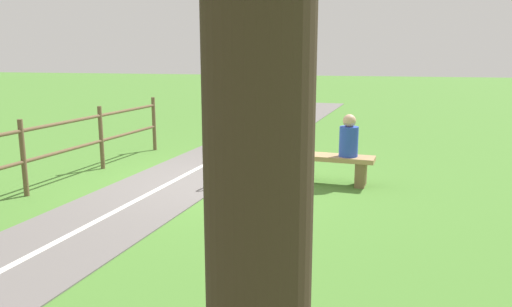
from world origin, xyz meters
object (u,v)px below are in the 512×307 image
bench (323,163)px  person_seated (349,138)px  tree_near_bench (245,262)px  bicycle (242,157)px  backpack (238,157)px

bench → person_seated: size_ratio=2.47×
tree_near_bench → bicycle: bearing=-75.1°
tree_near_bench → person_seated: bearing=-89.0°
bench → backpack: bearing=-16.8°
backpack → tree_near_bench: (-2.27, 8.20, 1.58)m
bicycle → tree_near_bench: 7.88m
person_seated → tree_near_bench: 7.51m
bench → tree_near_bench: (-0.55, 7.48, 1.47)m
bicycle → backpack: size_ratio=3.66×
person_seated → backpack: size_ratio=1.53×
bench → bicycle: bicycle is taller
person_seated → bicycle: bearing=4.5°
bench → backpack: (1.72, -0.71, -0.11)m
bicycle → backpack: 0.78m
bench → tree_near_bench: 7.65m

